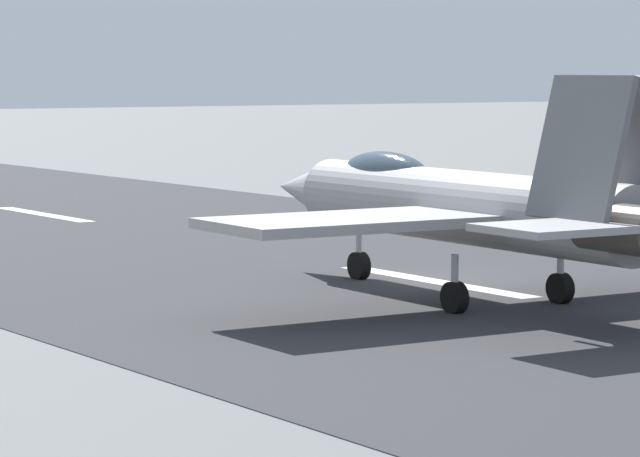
# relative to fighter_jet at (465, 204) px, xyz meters

# --- Properties ---
(ground_plane) EXTENTS (400.00, 400.00, 0.00)m
(ground_plane) POSITION_rel_fighter_jet_xyz_m (3.83, -1.56, -2.39)
(ground_plane) COLOR slate
(runway_strip) EXTENTS (240.00, 26.00, 0.02)m
(runway_strip) POSITION_rel_fighter_jet_xyz_m (3.81, -1.56, -2.38)
(runway_strip) COLOR #333335
(runway_strip) RESTS_ON ground
(fighter_jet) EXTENTS (16.74, 14.70, 5.59)m
(fighter_jet) POSITION_rel_fighter_jet_xyz_m (0.00, 0.00, 0.00)
(fighter_jet) COLOR #A2A0A3
(fighter_jet) RESTS_ON ground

